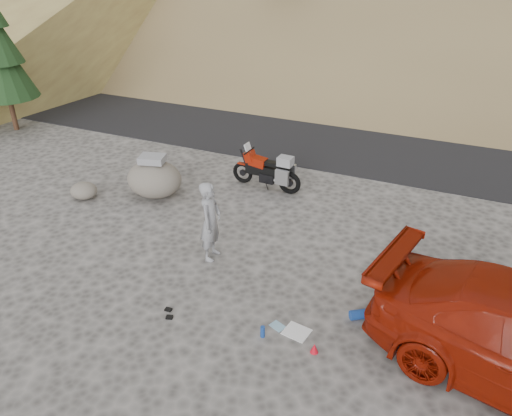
{
  "coord_description": "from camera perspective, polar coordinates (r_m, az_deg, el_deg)",
  "views": [
    {
      "loc": [
        4.37,
        -8.11,
        6.36
      ],
      "look_at": [
        0.4,
        0.85,
        1.0
      ],
      "focal_mm": 35.0,
      "sensor_mm": 36.0,
      "label": 1
    }
  ],
  "objects": [
    {
      "name": "motorcycle",
      "position": [
        14.07,
        1.51,
        4.24
      ],
      "size": [
        2.14,
        0.68,
        1.27
      ],
      "rotation": [
        0.0,
        0.0,
        -0.06
      ],
      "color": "black",
      "rests_on": "ground"
    },
    {
      "name": "gear_blue_mat",
      "position": [
        9.82,
        12.05,
        -11.77
      ],
      "size": [
        0.5,
        0.43,
        0.19
      ],
      "primitive_type": "cylinder",
      "rotation": [
        0.0,
        1.57,
        0.6
      ],
      "color": "navy",
      "rests_on": "ground"
    },
    {
      "name": "gear_glove_b",
      "position": [
        9.79,
        -9.87,
        -12.19
      ],
      "size": [
        0.15,
        0.13,
        0.04
      ],
      "primitive_type": "cube",
      "rotation": [
        0.0,
        0.0,
        0.31
      ],
      "color": "black",
      "rests_on": "ground"
    },
    {
      "name": "gear_white_cloth",
      "position": [
        9.41,
        4.67,
        -13.93
      ],
      "size": [
        0.51,
        0.47,
        0.02
      ],
      "primitive_type": "cube",
      "rotation": [
        0.0,
        0.0,
        -0.16
      ],
      "color": "white",
      "rests_on": "ground"
    },
    {
      "name": "small_rock",
      "position": [
        14.46,
        -19.08,
        1.89
      ],
      "size": [
        0.83,
        0.77,
        0.45
      ],
      "rotation": [
        0.0,
        0.0,
        -0.14
      ],
      "color": "#544E48",
      "rests_on": "ground"
    },
    {
      "name": "man",
      "position": [
        11.35,
        -5.0,
        -5.53
      ],
      "size": [
        0.5,
        0.71,
        1.84
      ],
      "primitive_type": "imported",
      "rotation": [
        0.0,
        0.0,
        1.66
      ],
      "color": "gray",
      "rests_on": "ground"
    },
    {
      "name": "gear_blue_cloth",
      "position": [
        9.5,
        2.48,
        -13.34
      ],
      "size": [
        0.33,
        0.29,
        0.01
      ],
      "primitive_type": "cube",
      "rotation": [
        0.0,
        0.0,
        -0.4
      ],
      "color": "#81AEC7",
      "rests_on": "ground"
    },
    {
      "name": "boulder",
      "position": [
        13.96,
        -11.54,
        3.33
      ],
      "size": [
        1.61,
        1.39,
        1.18
      ],
      "rotation": [
        0.0,
        0.0,
        0.05
      ],
      "color": "#544E48",
      "rests_on": "ground"
    },
    {
      "name": "gear_funnel",
      "position": [
        9.02,
        6.69,
        -15.62
      ],
      "size": [
        0.17,
        0.17,
        0.19
      ],
      "primitive_type": "cone",
      "rotation": [
        0.0,
        0.0,
        0.19
      ],
      "color": "red",
      "rests_on": "ground"
    },
    {
      "name": "gear_bottle",
      "position": [
        9.22,
        0.76,
        -13.96
      ],
      "size": [
        0.1,
        0.1,
        0.23
      ],
      "primitive_type": "cylinder",
      "rotation": [
        0.0,
        0.0,
        -0.28
      ],
      "color": "navy",
      "rests_on": "ground"
    },
    {
      "name": "ground",
      "position": [
        11.19,
        -3.67,
        -6.01
      ],
      "size": [
        140.0,
        140.0,
        0.0
      ],
      "primitive_type": "plane",
      "color": "#474441",
      "rests_on": "ground"
    },
    {
      "name": "gear_glove_a",
      "position": [
        9.97,
        -9.98,
        -11.35
      ],
      "size": [
        0.14,
        0.1,
        0.04
      ],
      "primitive_type": "cube",
      "rotation": [
        0.0,
        0.0,
        0.05
      ],
      "color": "black",
      "rests_on": "ground"
    },
    {
      "name": "road",
      "position": [
        18.77,
        9.09,
        8.52
      ],
      "size": [
        120.0,
        7.0,
        0.05
      ],
      "primitive_type": "cube",
      "color": "black",
      "rests_on": "ground"
    }
  ]
}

